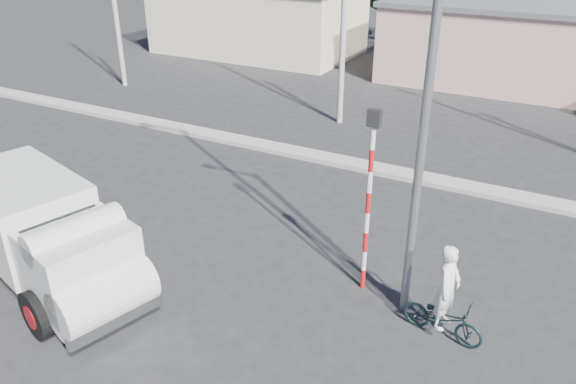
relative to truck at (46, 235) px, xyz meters
The scene contains 9 objects.
ground_plane 3.96m from the truck, 29.67° to the left, with size 120.00×120.00×0.00m, color #252528.
median 10.44m from the truck, 71.81° to the left, with size 40.00×0.80×0.16m, color #99968E.
truck is the anchor object (origin of this frame).
bicycle 8.91m from the truck, 16.57° to the left, with size 0.60×1.71×0.90m, color #16292A.
cyclist 8.87m from the truck, 16.57° to the left, with size 0.68×0.45×1.87m, color white.
traffic_pole 7.36m from the truck, 27.45° to the left, with size 0.28×0.18×4.36m.
streetlight 8.76m from the truck, 22.42° to the left, with size 2.34×0.22×9.00m.
building_row 24.25m from the truck, 79.70° to the left, with size 37.80×7.30×4.44m.
utility_poles 15.53m from the truck, 64.90° to the left, with size 35.40×0.24×8.00m.
Camera 1 is at (6.82, -8.88, 7.89)m, focal length 35.00 mm.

